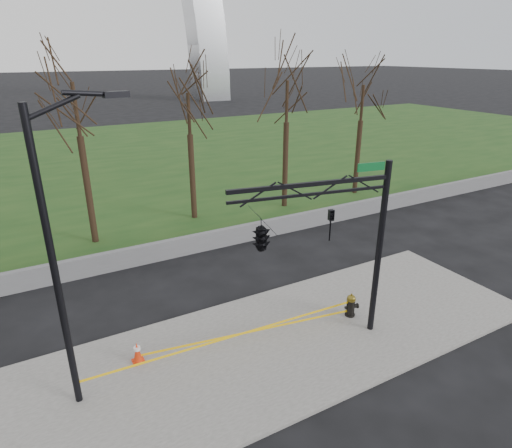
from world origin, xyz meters
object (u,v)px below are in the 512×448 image
fire_hydrant (351,305)px  street_light (60,245)px  traffic_signal_mast (286,231)px  traffic_cone (137,352)px

fire_hydrant → street_light: (-8.99, 0.45, 4.18)m
traffic_signal_mast → fire_hydrant: bearing=17.2°
traffic_cone → traffic_signal_mast: 5.86m
traffic_cone → street_light: bearing=-155.1°
traffic_cone → street_light: size_ratio=0.09×
traffic_cone → fire_hydrant: bearing=-9.2°
fire_hydrant → traffic_signal_mast: 4.80m
fire_hydrant → traffic_signal_mast: traffic_signal_mast is taller
street_light → traffic_cone: bearing=16.3°
traffic_signal_mast → street_light: bearing=-177.3°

